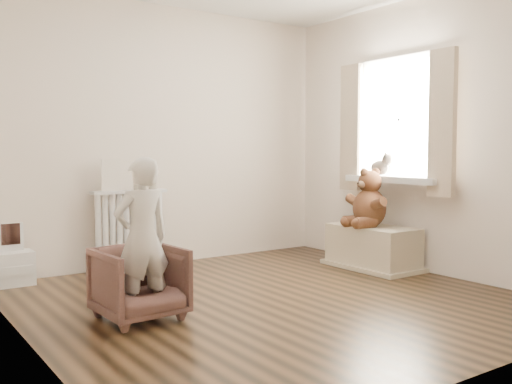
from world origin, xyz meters
TOP-DOWN VIEW (x-y plane):
  - floor at (0.00, 0.00)m, footprint 3.60×3.60m
  - back_wall at (0.00, 1.80)m, footprint 3.60×0.02m
  - front_wall at (0.00, -1.80)m, footprint 3.60×0.02m
  - left_wall at (-1.80, 0.00)m, footprint 0.02×3.60m
  - right_wall at (1.80, 0.00)m, footprint 0.02×3.60m
  - window at (1.76, 0.30)m, footprint 0.03×0.90m
  - window_sill at (1.67, 0.30)m, footprint 0.22×1.10m
  - curtain_left at (1.65, -0.27)m, footprint 0.06×0.26m
  - curtain_right at (1.65, 0.87)m, footprint 0.06×0.26m
  - radiator at (-0.47, 1.68)m, footprint 0.73×0.14m
  - paper_doll at (-0.65, 1.68)m, footprint 0.18×0.02m
  - tin_a at (-0.38, 1.68)m, footprint 0.09×0.09m
  - tin_b at (-0.23, 1.68)m, footprint 0.08×0.08m
  - toy_vanity at (-1.55, 1.65)m, footprint 0.34×0.24m
  - armchair at (-1.05, 0.10)m, footprint 0.56×0.58m
  - child at (-1.05, 0.05)m, footprint 0.41×0.28m
  - toy_bench at (1.52, 0.42)m, footprint 0.46×0.88m
  - teddy_bear at (1.48, 0.43)m, footprint 0.48×0.39m
  - plush_cat at (1.66, 0.46)m, footprint 0.22×0.30m

SIDE VIEW (x-z plane):
  - floor at x=0.00m, z-range -0.01..0.01m
  - toy_bench at x=1.52m, z-range -0.01..0.41m
  - armchair at x=-1.05m, z-range 0.00..0.50m
  - toy_vanity at x=-1.55m, z-range 0.01..0.54m
  - radiator at x=-0.47m, z-range 0.00..0.78m
  - child at x=-1.05m, z-range 0.02..1.10m
  - teddy_bear at x=1.48m, z-range 0.39..0.95m
  - tin_b at x=-0.23m, z-range 0.77..0.82m
  - tin_a at x=-0.38m, z-range 0.77..0.83m
  - window_sill at x=1.67m, z-range 0.84..0.90m
  - paper_doll at x=-0.65m, z-range 0.77..1.07m
  - plush_cat at x=1.66m, z-range 0.89..1.11m
  - back_wall at x=0.00m, z-range 0.00..2.60m
  - front_wall at x=0.00m, z-range 0.00..2.60m
  - left_wall at x=-1.80m, z-range 0.00..2.60m
  - right_wall at x=1.80m, z-range 0.00..2.60m
  - curtain_left at x=1.65m, z-range 0.74..2.04m
  - curtain_right at x=1.65m, z-range 0.74..2.04m
  - window at x=1.76m, z-range 0.90..2.00m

